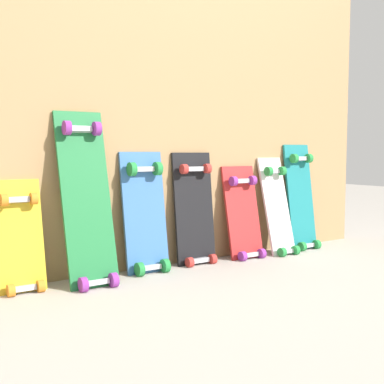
{
  "coord_description": "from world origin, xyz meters",
  "views": [
    {
      "loc": [
        -1.37,
        -2.14,
        0.6
      ],
      "look_at": [
        0.0,
        -0.07,
        0.39
      ],
      "focal_mm": 45.39,
      "sensor_mm": 36.0,
      "label": 1
    }
  ],
  "objects_px": {
    "skateboard_blue": "(146,218)",
    "skateboard_teal": "(301,202)",
    "skateboard_black": "(195,215)",
    "skateboard_red": "(244,218)",
    "skateboard_yellow": "(21,244)",
    "skateboard_green": "(87,205)",
    "skateboard_white": "(278,212)"
  },
  "relations": [
    {
      "from": "skateboard_blue",
      "to": "skateboard_teal",
      "type": "xyz_separation_m",
      "value": [
        1.09,
        -0.0,
        0.02
      ]
    },
    {
      "from": "skateboard_black",
      "to": "skateboard_red",
      "type": "bearing_deg",
      "value": -4.66
    },
    {
      "from": "skateboard_yellow",
      "to": "skateboard_teal",
      "type": "xyz_separation_m",
      "value": [
        1.7,
        0.0,
        0.08
      ]
    },
    {
      "from": "skateboard_teal",
      "to": "skateboard_black",
      "type": "bearing_deg",
      "value": 178.72
    },
    {
      "from": "skateboard_teal",
      "to": "skateboard_yellow",
      "type": "bearing_deg",
      "value": -179.97
    },
    {
      "from": "skateboard_black",
      "to": "skateboard_blue",
      "type": "bearing_deg",
      "value": -177.04
    },
    {
      "from": "skateboard_yellow",
      "to": "skateboard_blue",
      "type": "xyz_separation_m",
      "value": [
        0.61,
        0.0,
        0.06
      ]
    },
    {
      "from": "skateboard_black",
      "to": "skateboard_teal",
      "type": "xyz_separation_m",
      "value": [
        0.78,
        -0.02,
        0.02
      ]
    },
    {
      "from": "skateboard_blue",
      "to": "skateboard_teal",
      "type": "bearing_deg",
      "value": -0.09
    },
    {
      "from": "skateboard_green",
      "to": "skateboard_black",
      "type": "xyz_separation_m",
      "value": [
        0.63,
        0.07,
        -0.1
      ]
    },
    {
      "from": "skateboard_black",
      "to": "skateboard_red",
      "type": "distance_m",
      "value": 0.32
    },
    {
      "from": "skateboard_blue",
      "to": "skateboard_teal",
      "type": "height_order",
      "value": "skateboard_teal"
    },
    {
      "from": "skateboard_white",
      "to": "skateboard_red",
      "type": "bearing_deg",
      "value": 174.54
    },
    {
      "from": "skateboard_yellow",
      "to": "skateboard_white",
      "type": "height_order",
      "value": "skateboard_white"
    },
    {
      "from": "skateboard_green",
      "to": "skateboard_yellow",
      "type": "bearing_deg",
      "value": 169.86
    },
    {
      "from": "skateboard_yellow",
      "to": "skateboard_blue",
      "type": "relative_size",
      "value": 0.83
    },
    {
      "from": "skateboard_yellow",
      "to": "skateboard_white",
      "type": "xyz_separation_m",
      "value": [
        1.47,
        -0.03,
        0.04
      ]
    },
    {
      "from": "skateboard_yellow",
      "to": "skateboard_white",
      "type": "bearing_deg",
      "value": -1.19
    },
    {
      "from": "skateboard_black",
      "to": "skateboard_red",
      "type": "height_order",
      "value": "skateboard_black"
    },
    {
      "from": "skateboard_green",
      "to": "skateboard_white",
      "type": "distance_m",
      "value": 1.19
    },
    {
      "from": "skateboard_blue",
      "to": "skateboard_white",
      "type": "distance_m",
      "value": 0.87
    },
    {
      "from": "skateboard_white",
      "to": "skateboard_teal",
      "type": "distance_m",
      "value": 0.23
    },
    {
      "from": "skateboard_yellow",
      "to": "skateboard_green",
      "type": "bearing_deg",
      "value": -10.14
    },
    {
      "from": "skateboard_blue",
      "to": "skateboard_red",
      "type": "relative_size",
      "value": 1.12
    },
    {
      "from": "skateboard_red",
      "to": "skateboard_teal",
      "type": "bearing_deg",
      "value": 1.02
    },
    {
      "from": "skateboard_black",
      "to": "skateboard_white",
      "type": "relative_size",
      "value": 1.04
    },
    {
      "from": "skateboard_red",
      "to": "skateboard_green",
      "type": "bearing_deg",
      "value": -177.38
    },
    {
      "from": "skateboard_blue",
      "to": "skateboard_teal",
      "type": "distance_m",
      "value": 1.09
    },
    {
      "from": "skateboard_blue",
      "to": "skateboard_yellow",
      "type": "bearing_deg",
      "value": -179.77
    },
    {
      "from": "skateboard_white",
      "to": "skateboard_yellow",
      "type": "bearing_deg",
      "value": 178.81
    },
    {
      "from": "skateboard_white",
      "to": "skateboard_green",
      "type": "bearing_deg",
      "value": -179.03
    },
    {
      "from": "skateboard_red",
      "to": "skateboard_black",
      "type": "bearing_deg",
      "value": 175.34
    }
  ]
}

